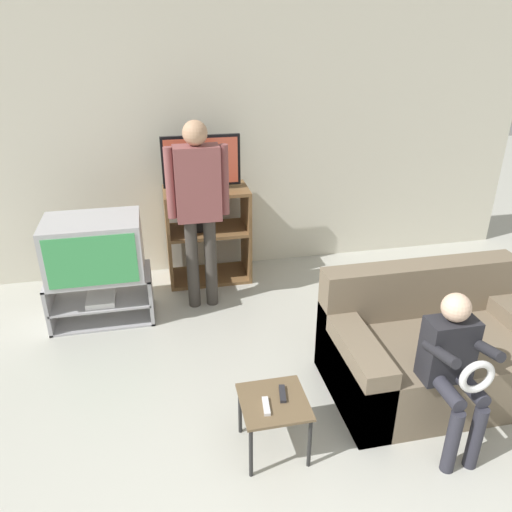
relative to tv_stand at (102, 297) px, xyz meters
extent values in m
cube|color=silver|center=(1.22, 0.89, 1.09)|extent=(6.40, 0.06, 2.60)
cube|color=#A8A8AD|center=(0.00, 0.01, -0.21)|extent=(0.88, 0.46, 0.02)
cube|color=#A8A8AD|center=(0.00, 0.01, -0.02)|extent=(0.84, 0.46, 0.02)
cube|color=#A8A8AD|center=(0.00, 0.01, 0.21)|extent=(0.88, 0.46, 0.02)
cube|color=#A8A8AD|center=(-0.42, 0.01, 0.00)|extent=(0.03, 0.46, 0.43)
cube|color=#A8A8AD|center=(0.42, 0.01, 0.00)|extent=(0.03, 0.46, 0.43)
cube|color=silver|center=(0.00, -0.05, 0.02)|extent=(0.24, 0.28, 0.05)
cube|color=#B2B2B7|center=(0.00, 0.01, 0.47)|extent=(0.78, 0.53, 0.51)
cube|color=#3FA559|center=(0.00, -0.26, 0.47)|extent=(0.70, 0.01, 0.43)
cube|color=brown|center=(0.63, 0.59, 0.26)|extent=(0.03, 0.46, 0.95)
cube|color=brown|center=(1.41, 0.59, 0.26)|extent=(0.03, 0.46, 0.95)
cube|color=brown|center=(1.02, 0.59, -0.20)|extent=(0.75, 0.46, 0.03)
cube|color=brown|center=(1.02, 0.59, 0.31)|extent=(0.75, 0.46, 0.03)
cube|color=brown|center=(1.02, 0.59, 0.72)|extent=(0.75, 0.46, 0.03)
cube|color=black|center=(0.88, 0.52, 0.44)|extent=(0.18, 0.04, 0.22)
cube|color=black|center=(0.98, 0.57, 0.76)|extent=(0.26, 0.20, 0.04)
cube|color=black|center=(0.98, 0.57, 1.02)|extent=(0.73, 0.04, 0.48)
cube|color=#D8593F|center=(0.98, 0.55, 1.02)|extent=(0.68, 0.01, 0.43)
cube|color=brown|center=(1.12, -1.76, 0.15)|extent=(0.40, 0.40, 0.02)
cylinder|color=black|center=(0.94, -1.94, -0.03)|extent=(0.02, 0.02, 0.36)
cylinder|color=black|center=(1.30, -1.94, -0.03)|extent=(0.02, 0.02, 0.36)
cylinder|color=black|center=(0.94, -1.59, -0.03)|extent=(0.02, 0.02, 0.36)
cylinder|color=black|center=(1.30, -1.59, -0.03)|extent=(0.02, 0.02, 0.36)
cube|color=#232328|center=(1.18, -1.72, 0.17)|extent=(0.06, 0.15, 0.02)
cube|color=silver|center=(1.06, -1.81, 0.17)|extent=(0.05, 0.15, 0.02)
cube|color=#756651|center=(2.38, -1.44, 0.00)|extent=(1.49, 0.90, 0.44)
cube|color=#756651|center=(2.38, -1.09, 0.42)|extent=(1.49, 0.20, 0.40)
cube|color=#756651|center=(1.75, -1.44, 0.06)|extent=(0.22, 0.90, 0.56)
cylinder|color=#3D3833|center=(0.81, 0.07, 0.21)|extent=(0.11, 0.11, 0.85)
cylinder|color=#3D3833|center=(0.98, 0.07, 0.21)|extent=(0.11, 0.11, 0.85)
cube|color=#8C4C4C|center=(0.90, 0.07, 0.96)|extent=(0.38, 0.20, 0.64)
cylinder|color=#8C4C4C|center=(0.67, 0.07, 0.97)|extent=(0.08, 0.08, 0.61)
cylinder|color=#8C4C4C|center=(1.12, 0.07, 0.97)|extent=(0.08, 0.08, 0.61)
sphere|color=tan|center=(0.90, 0.07, 1.38)|extent=(0.21, 0.21, 0.21)
cylinder|color=#2D2D38|center=(2.09, -2.13, 0.00)|extent=(0.08, 0.08, 0.44)
cylinder|color=#2D2D38|center=(2.24, -2.13, 0.00)|extent=(0.08, 0.08, 0.44)
cylinder|color=#2D2D38|center=(2.09, -1.98, 0.27)|extent=(0.09, 0.30, 0.09)
cylinder|color=#2D2D38|center=(2.24, -1.98, 0.27)|extent=(0.09, 0.30, 0.09)
cube|color=#232328|center=(2.17, -1.83, 0.43)|extent=(0.30, 0.17, 0.41)
cylinder|color=#232328|center=(2.03, -1.96, 0.51)|extent=(0.06, 0.31, 0.14)
cylinder|color=#232328|center=(2.30, -1.96, 0.51)|extent=(0.06, 0.31, 0.14)
sphere|color=beige|center=(2.17, -1.83, 0.72)|extent=(0.17, 0.17, 0.17)
torus|color=silver|center=(2.17, -2.12, 0.45)|extent=(0.21, 0.04, 0.21)
camera|label=1|loc=(0.54, -3.98, 2.21)|focal=35.00mm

